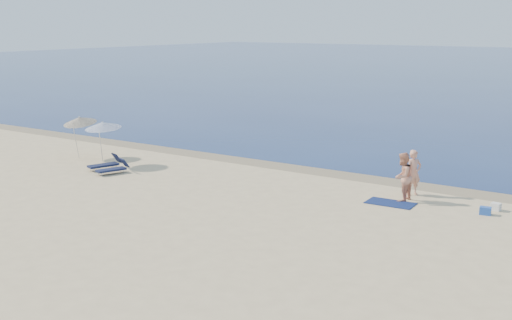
{
  "coord_description": "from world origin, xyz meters",
  "views": [
    {
      "loc": [
        12.63,
        -6.52,
        6.82
      ],
      "look_at": [
        -2.27,
        16.0,
        1.0
      ],
      "focal_mm": 45.0,
      "sensor_mm": 36.0,
      "label": 1
    }
  ],
  "objects": [
    {
      "name": "white_bag",
      "position": [
        7.46,
        17.37,
        0.14
      ],
      "size": [
        0.37,
        0.33,
        0.29
      ],
      "primitive_type": "cube",
      "rotation": [
        0.0,
        0.0,
        -0.14
      ],
      "color": "silver",
      "rests_on": "ground"
    },
    {
      "name": "wet_sand_strip",
      "position": [
        0.0,
        19.4,
        0.0
      ],
      "size": [
        240.0,
        1.6,
        0.0
      ],
      "primitive_type": "cube",
      "color": "#847254",
      "rests_on": "ground"
    },
    {
      "name": "lounger_right",
      "position": [
        -8.66,
        13.78,
        0.24
      ],
      "size": [
        0.99,
        1.58,
        0.66
      ],
      "rotation": [
        0.0,
        0.0,
        -0.36
      ],
      "color": "#151C3C",
      "rests_on": "ground"
    },
    {
      "name": "beach_towel",
      "position": [
        3.86,
        16.11,
        0.02
      ],
      "size": [
        1.85,
        1.08,
        0.03
      ],
      "primitive_type": "cube",
      "rotation": [
        0.0,
        0.0,
        0.04
      ],
      "color": "#0E1A47",
      "rests_on": "ground"
    },
    {
      "name": "person_left",
      "position": [
        4.12,
        17.8,
        0.92
      ],
      "size": [
        0.74,
        0.8,
        1.84
      ],
      "primitive_type": "imported",
      "rotation": [
        0.0,
        0.0,
        0.97
      ],
      "color": "tan",
      "rests_on": "ground"
    },
    {
      "name": "lounger_left",
      "position": [
        -9.61,
        14.21,
        0.26
      ],
      "size": [
        1.01,
        1.68,
        0.71
      ],
      "rotation": [
        0.0,
        0.0,
        -0.33
      ],
      "color": "#151C3B",
      "rests_on": "ground"
    },
    {
      "name": "umbrella_near",
      "position": [
        -10.32,
        14.82,
        1.97
      ],
      "size": [
        1.86,
        1.88,
        2.26
      ],
      "rotation": [
        0.0,
        0.0,
        0.07
      ],
      "color": "silver",
      "rests_on": "ground"
    },
    {
      "name": "umbrella_far",
      "position": [
        -12.63,
        15.42,
        1.94
      ],
      "size": [
        1.85,
        1.88,
        2.28
      ],
      "rotation": [
        0.0,
        0.0,
        0.11
      ],
      "color": "silver",
      "rests_on": "ground"
    },
    {
      "name": "person_right",
      "position": [
        4.06,
        16.7,
        0.96
      ],
      "size": [
        0.81,
        1.0,
        1.91
      ],
      "primitive_type": "imported",
      "rotation": [
        0.0,
        0.0,
        -1.67
      ],
      "color": "tan",
      "rests_on": "ground"
    },
    {
      "name": "blue_cooler",
      "position": [
        7.27,
        16.62,
        0.14
      ],
      "size": [
        0.44,
        0.34,
        0.28
      ],
      "primitive_type": "cube",
      "rotation": [
        0.0,
        0.0,
        0.15
      ],
      "color": "#204EB1",
      "rests_on": "ground"
    }
  ]
}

